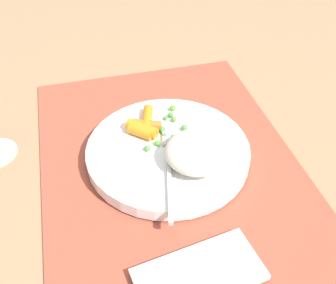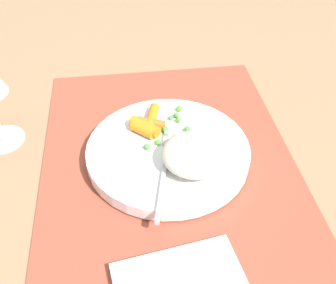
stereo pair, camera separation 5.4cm
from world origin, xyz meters
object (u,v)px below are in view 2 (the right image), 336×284
(carrot_portion, at_px, (147,124))
(fork, at_px, (166,159))
(plate, at_px, (168,152))
(napkin, at_px, (178,276))
(rice_mound, at_px, (194,154))

(carrot_portion, height_order, fork, carrot_portion)
(plate, height_order, napkin, plate)
(fork, relative_size, napkin, 1.27)
(plate, distance_m, napkin, 0.20)
(carrot_portion, bearing_deg, napkin, -177.53)
(napkin, bearing_deg, fork, -2.98)
(carrot_portion, xyz_separation_m, napkin, (-0.25, -0.01, -0.02))
(rice_mound, relative_size, carrot_portion, 1.17)
(rice_mound, distance_m, fork, 0.04)
(carrot_portion, distance_m, fork, 0.08)
(plate, distance_m, fork, 0.03)
(rice_mound, height_order, napkin, rice_mound)
(carrot_portion, relative_size, napkin, 0.53)
(plate, relative_size, rice_mound, 2.67)
(rice_mound, bearing_deg, fork, 72.15)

